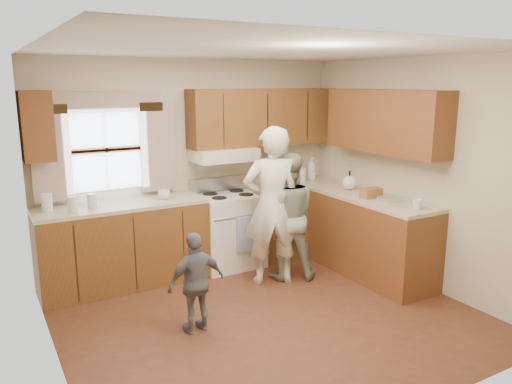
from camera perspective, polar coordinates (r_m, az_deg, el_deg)
room at (r=4.60m, az=1.40°, el=0.15°), size 3.80×3.80×3.80m
kitchen_fixtures at (r=5.90m, az=1.05°, el=-1.19°), size 3.80×2.25×2.15m
stove at (r=6.16m, az=-3.19°, el=-4.21°), size 0.76×0.67×1.07m
woman_left at (r=5.52m, az=1.84°, el=-1.62°), size 0.75×0.62×1.78m
woman_right at (r=5.71m, az=3.48°, el=-2.78°), size 0.88×0.81×1.46m
child at (r=4.59m, az=-6.85°, el=-10.23°), size 0.56×0.27×0.94m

